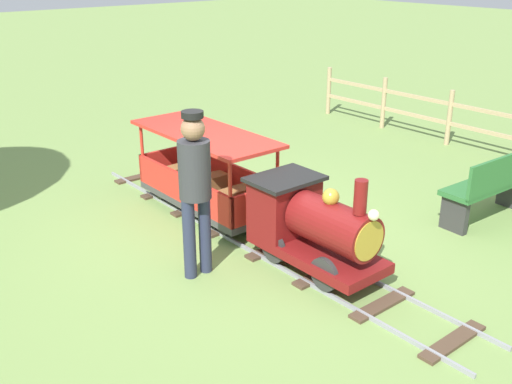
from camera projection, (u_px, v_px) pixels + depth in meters
name	position (u px, v px, depth m)	size (l,w,h in m)	color
ground_plane	(249.00, 235.00, 6.64)	(60.00, 60.00, 0.00)	#75934C
track	(255.00, 236.00, 6.57)	(0.75, 5.70, 0.04)	gray
locomotive	(311.00, 223.00, 5.79)	(0.71, 1.45, 1.05)	maroon
passenger_car	(206.00, 180.00, 7.07)	(0.81, 2.00, 0.97)	#3F3F3F
conductor_person	(195.00, 182.00, 5.49)	(0.30, 0.30, 1.62)	#282D47
park_bench	(491.00, 186.00, 6.88)	(1.32, 0.45, 0.82)	#2D6B33
fence_section	(488.00, 124.00, 9.15)	(0.08, 6.78, 0.90)	tan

